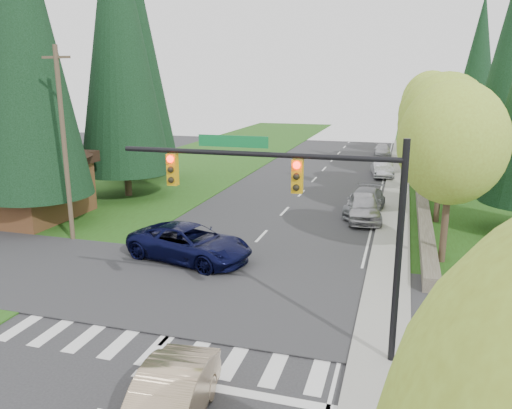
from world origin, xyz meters
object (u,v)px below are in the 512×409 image
at_px(parked_car_a, 364,207).
at_px(parked_car_d, 384,167).
at_px(suv_navy, 190,243).
at_px(parked_car_c, 382,167).
at_px(parked_car_b, 365,202).
at_px(sedan_champagne, 167,404).
at_px(parked_car_e, 383,150).

height_order(parked_car_a, parked_car_d, parked_car_a).
distance_m(suv_navy, parked_car_c, 25.44).
distance_m(parked_car_b, parked_car_d, 14.01).
height_order(sedan_champagne, parked_car_a, parked_car_a).
relative_size(parked_car_b, parked_car_d, 1.34).
bearing_deg(parked_car_c, sedan_champagne, -102.93).
distance_m(sedan_champagne, parked_car_a, 20.72).
height_order(parked_car_b, parked_car_d, parked_car_b).
height_order(suv_navy, parked_car_c, suv_navy).
xyz_separation_m(suv_navy, parked_car_b, (7.27, 11.03, -0.09)).
bearing_deg(parked_car_d, sedan_champagne, -97.76).
bearing_deg(sedan_champagne, parked_car_d, 78.05).
relative_size(suv_navy, parked_car_a, 1.26).
bearing_deg(parked_car_a, parked_car_d, 80.19).
bearing_deg(suv_navy, parked_car_b, -20.15).
relative_size(sedan_champagne, parked_car_d, 1.16).
height_order(parked_car_a, parked_car_b, parked_car_a).
bearing_deg(parked_car_b, sedan_champagne, -93.07).
relative_size(sedan_champagne, parked_car_b, 0.86).
xyz_separation_m(parked_car_a, parked_car_c, (0.41, 14.86, -0.03)).
height_order(parked_car_b, parked_car_c, parked_car_c).
bearing_deg(parked_car_a, sedan_champagne, -106.31).
relative_size(parked_car_a, parked_car_e, 1.11).
relative_size(parked_car_b, parked_car_e, 1.21).
distance_m(parked_car_c, parked_car_d, 0.80).
relative_size(sedan_champagne, suv_navy, 0.74).
height_order(suv_navy, parked_car_a, suv_navy).
xyz_separation_m(suv_navy, parked_car_a, (7.32, 9.38, -0.02)).
bearing_deg(sedan_champagne, parked_car_b, 75.99).
height_order(parked_car_c, parked_car_e, parked_car_c).
relative_size(parked_car_c, parked_car_d, 1.24).
bearing_deg(parked_car_e, suv_navy, -106.24).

